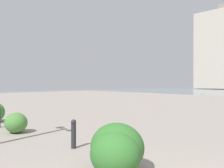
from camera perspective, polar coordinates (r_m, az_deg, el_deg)
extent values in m
cylinder|color=#232328|center=(6.22, -8.78, -11.67)|extent=(0.12, 0.12, 0.60)
sphere|color=#232328|center=(6.16, -8.78, -8.58)|extent=(0.13, 0.13, 0.13)
ellipsoid|color=#2D6628|center=(4.61, 1.16, -14.24)|extent=(1.02, 0.92, 0.87)
ellipsoid|color=#477F38|center=(8.47, -21.10, -8.28)|extent=(0.76, 0.68, 0.64)
ellipsoid|color=#2D6628|center=(4.38, 0.73, -15.69)|extent=(0.91, 0.82, 0.78)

